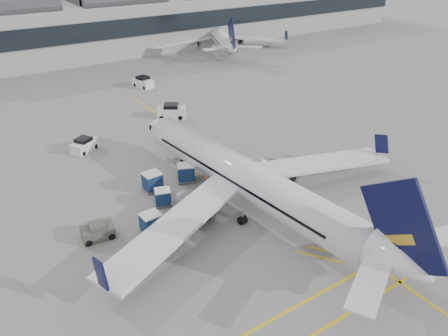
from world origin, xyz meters
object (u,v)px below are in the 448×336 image
belt_loader (208,160)px  ramp_agent_a (208,183)px  airliner_main (250,181)px  baggage_cart_a (186,172)px  ramp_agent_b (208,200)px  pushback_tug (98,232)px

belt_loader → ramp_agent_a: bearing=-101.6°
airliner_main → baggage_cart_a: (-2.66, 7.70, -1.85)m
airliner_main → baggage_cart_a: size_ratio=15.91×
ramp_agent_a → ramp_agent_b: ramp_agent_b is taller
airliner_main → pushback_tug: (-13.88, 3.21, -2.23)m
belt_loader → pushback_tug: size_ratio=1.61×
airliner_main → ramp_agent_b: (-3.47, 1.93, -1.97)m
pushback_tug → airliner_main: bearing=-6.9°
belt_loader → ramp_agent_b: size_ratio=2.46×
ramp_agent_b → pushback_tug: 10.49m
airliner_main → pushback_tug: bearing=161.4°
baggage_cart_a → pushback_tug: baggage_cart_a is taller
airliner_main → ramp_agent_a: bearing=103.6°
belt_loader → pushback_tug: (-15.23, -6.50, 0.14)m
airliner_main → ramp_agent_a: size_ratio=21.91×
baggage_cart_a → ramp_agent_b: baggage_cart_a is taller
airliner_main → belt_loader: 10.09m
baggage_cart_a → ramp_agent_a: baggage_cart_a is taller
belt_loader → baggage_cart_a: bearing=-132.7°
baggage_cart_a → ramp_agent_b: bearing=-74.9°
belt_loader → ramp_agent_b: (-4.82, -7.79, 0.40)m
airliner_main → baggage_cart_a: airliner_main is taller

